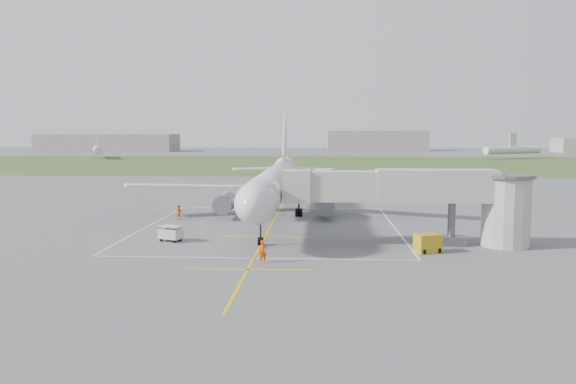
# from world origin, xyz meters

# --- Properties ---
(ground) EXTENTS (700.00, 700.00, 0.00)m
(ground) POSITION_xyz_m (0.00, 0.00, 0.00)
(ground) COLOR #5E5E61
(ground) RESTS_ON ground
(grass_strip) EXTENTS (700.00, 120.00, 0.02)m
(grass_strip) POSITION_xyz_m (0.00, 130.00, 0.01)
(grass_strip) COLOR #3C4E22
(grass_strip) RESTS_ON ground
(apron_markings) EXTENTS (28.20, 60.00, 0.01)m
(apron_markings) POSITION_xyz_m (0.00, -5.82, 0.01)
(apron_markings) COLOR gold
(apron_markings) RESTS_ON ground
(airliner) EXTENTS (38.93, 46.75, 13.52)m
(airliner) POSITION_xyz_m (-0.00, 0.75, 4.39)
(airliner) COLOR silver
(airliner) RESTS_ON ground
(jet_bridge) EXTENTS (23.40, 5.00, 7.20)m
(jet_bridge) POSITION_xyz_m (15.72, -13.50, 4.74)
(jet_bridge) COLOR #AAA39A
(jet_bridge) RESTS_ON ground
(gpu_unit) EXTENTS (2.55, 2.14, 1.64)m
(gpu_unit) POSITION_xyz_m (15.23, -16.78, 0.81)
(gpu_unit) COLOR #B89117
(gpu_unit) RESTS_ON ground
(baggage_cart) EXTENTS (2.53, 2.07, 1.52)m
(baggage_cart) POSITION_xyz_m (-9.06, -12.93, 0.78)
(baggage_cart) COLOR #B9B9B9
(baggage_cart) RESTS_ON ground
(ramp_worker_nose) EXTENTS (0.76, 0.59, 1.84)m
(ramp_worker_nose) POSITION_xyz_m (0.94, -21.56, 0.92)
(ramp_worker_nose) COLOR #F94707
(ramp_worker_nose) RESTS_ON ground
(ramp_worker_wing) EXTENTS (1.07, 0.97, 1.79)m
(ramp_worker_wing) POSITION_xyz_m (-11.75, 0.88, 0.90)
(ramp_worker_wing) COLOR orange
(ramp_worker_wing) RESTS_ON ground
(distant_hangars) EXTENTS (345.00, 49.00, 12.00)m
(distant_hangars) POSITION_xyz_m (-16.15, 265.19, 5.17)
(distant_hangars) COLOR gray
(distant_hangars) RESTS_ON ground
(distant_aircraft) EXTENTS (197.01, 31.31, 8.85)m
(distant_aircraft) POSITION_xyz_m (-1.52, 169.68, 3.59)
(distant_aircraft) COLOR silver
(distant_aircraft) RESTS_ON ground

